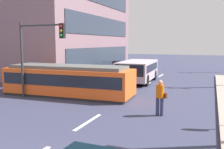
% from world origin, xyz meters
% --- Properties ---
extents(ground_plane, '(120.00, 120.00, 0.00)m').
position_xyz_m(ground_plane, '(0.00, 10.00, 0.00)').
color(ground_plane, '#363952').
extents(lane_stripe_2, '(0.16, 2.40, 0.01)m').
position_xyz_m(lane_stripe_2, '(0.00, 6.00, 0.01)').
color(lane_stripe_2, silver).
rests_on(lane_stripe_2, ground).
extents(lane_stripe_3, '(0.16, 2.40, 0.01)m').
position_xyz_m(lane_stripe_3, '(0.00, 16.52, 0.01)').
color(lane_stripe_3, silver).
rests_on(lane_stripe_3, ground).
extents(lane_stripe_4, '(0.16, 2.40, 0.01)m').
position_xyz_m(lane_stripe_4, '(0.00, 22.52, 0.01)').
color(lane_stripe_4, silver).
rests_on(lane_stripe_4, ground).
extents(corner_building, '(16.85, 17.89, 16.00)m').
position_xyz_m(corner_building, '(-14.65, 21.97, 8.00)').
color(corner_building, gray).
rests_on(corner_building, ground).
extents(streetcar_tram, '(8.39, 2.83, 1.94)m').
position_xyz_m(streetcar_tram, '(-3.68, 10.52, 1.00)').
color(streetcar_tram, '#F95E21').
rests_on(streetcar_tram, ground).
extents(city_bus, '(2.71, 5.57, 1.80)m').
position_xyz_m(city_bus, '(-1.07, 17.47, 1.04)').
color(city_bus, '#B6A4AE').
rests_on(city_bus, ground).
extents(pedestrian_crossing, '(0.51, 0.36, 1.67)m').
position_xyz_m(pedestrian_crossing, '(2.66, 8.11, 0.94)').
color(pedestrian_crossing, '#303254').
rests_on(pedestrian_crossing, ground).
extents(parked_sedan_mid, '(2.03, 4.64, 1.19)m').
position_xyz_m(parked_sedan_mid, '(-5.17, 14.48, 0.62)').
color(parked_sedan_mid, silver).
rests_on(parked_sedan_mid, ground).
extents(parked_sedan_far, '(2.14, 4.64, 1.19)m').
position_xyz_m(parked_sedan_far, '(-5.02, 20.13, 0.63)').
color(parked_sedan_far, '#376430').
rests_on(parked_sedan_far, ground).
extents(parked_sedan_furthest, '(2.14, 4.34, 1.19)m').
position_xyz_m(parked_sedan_furthest, '(-5.67, 26.03, 0.62)').
color(parked_sedan_furthest, maroon).
rests_on(parked_sedan_furthest, ground).
extents(traffic_light_mast, '(3.14, 0.33, 4.58)m').
position_xyz_m(traffic_light_mast, '(-4.73, 9.02, 3.25)').
color(traffic_light_mast, '#333333').
rests_on(traffic_light_mast, ground).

